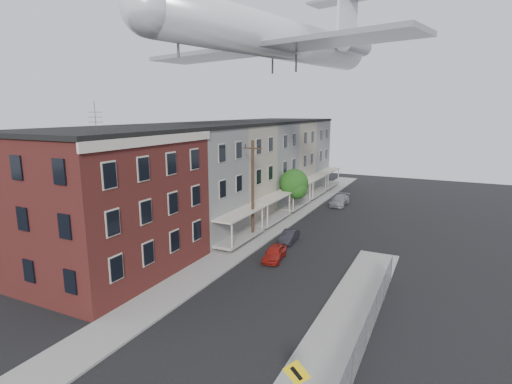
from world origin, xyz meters
TOP-DOWN VIEW (x-y plane):
  - ground at (0.00, 0.00)m, footprint 120.00×120.00m
  - sidewalk_left at (-5.50, 24.00)m, footprint 3.00×62.00m
  - sidewalk_right at (5.50, 6.00)m, footprint 3.00×26.00m
  - curb_left at (-4.05, 24.00)m, footprint 0.15×62.00m
  - curb_right at (4.05, 6.00)m, footprint 0.15×26.00m
  - corner_building at (-12.00, 7.00)m, footprint 10.31×12.30m
  - row_house_a at (-11.96, 16.50)m, footprint 11.98×7.00m
  - row_house_b at (-11.96, 23.50)m, footprint 11.98×7.00m
  - row_house_c at (-11.96, 30.50)m, footprint 11.98×7.00m
  - row_house_d at (-11.96, 37.50)m, footprint 11.98×7.00m
  - row_house_e at (-11.96, 44.50)m, footprint 11.98×7.00m
  - chainlink_fence at (7.00, 5.00)m, footprint 0.06×18.06m
  - warning_sign at (5.60, -1.03)m, footprint 1.10×0.11m
  - utility_pole at (-5.60, 18.00)m, footprint 1.80×0.26m
  - street_tree at (-5.27, 27.92)m, footprint 3.22×3.20m
  - car_near at (-1.80, 14.19)m, footprint 1.78×3.51m
  - car_mid at (-2.34, 18.69)m, footprint 1.35×3.28m
  - car_far at (-1.80, 34.64)m, footprint 1.78×4.34m
  - airplane at (-4.28, 21.13)m, footprint 26.55×30.35m

SIDE VIEW (x-z plane):
  - ground at x=0.00m, z-range 0.00..0.00m
  - sidewalk_left at x=-5.50m, z-range 0.00..0.12m
  - sidewalk_right at x=5.50m, z-range 0.00..0.12m
  - curb_left at x=-4.05m, z-range 0.00..0.14m
  - curb_right at x=4.05m, z-range 0.00..0.14m
  - car_mid at x=-2.34m, z-range 0.00..1.06m
  - car_near at x=-1.80m, z-range 0.00..1.15m
  - car_far at x=-1.80m, z-range 0.00..1.26m
  - chainlink_fence at x=7.00m, z-range 0.05..1.95m
  - warning_sign at x=5.60m, z-range 0.48..3.28m
  - street_tree at x=-5.27m, z-range 0.85..6.05m
  - utility_pole at x=-5.60m, z-range 0.17..9.17m
  - row_house_a at x=-11.96m, z-range -0.02..10.28m
  - row_house_b at x=-11.96m, z-range -0.02..10.28m
  - row_house_c at x=-11.96m, z-range -0.02..10.28m
  - row_house_d at x=-11.96m, z-range -0.02..10.28m
  - row_house_e at x=-11.96m, z-range -0.02..10.28m
  - corner_building at x=-12.00m, z-range -0.91..11.24m
  - airplane at x=-4.28m, z-range 13.39..22.14m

